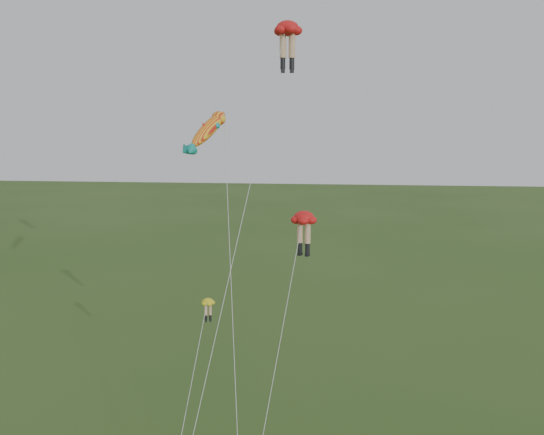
# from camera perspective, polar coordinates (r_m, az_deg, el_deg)

# --- Properties ---
(legs_kite_red_high) EXTENTS (5.32, 12.61, 24.04)m
(legs_kite_red_high) POSITION_cam_1_polar(r_m,az_deg,el_deg) (36.51, 1.38, 16.70)
(legs_kite_red_high) COLOR red
(legs_kite_red_high) RESTS_ON ground
(legs_kite_red_mid) EXTENTS (3.18, 6.04, 13.88)m
(legs_kite_red_mid) POSITION_cam_1_polar(r_m,az_deg,el_deg) (30.16, 2.93, -0.80)
(legs_kite_red_mid) COLOR red
(legs_kite_red_mid) RESTS_ON ground
(legs_kite_yellow) EXTENTS (1.01, 11.15, 8.17)m
(legs_kite_yellow) POSITION_cam_1_polar(r_m,az_deg,el_deg) (35.07, -6.30, -9.26)
(legs_kite_yellow) COLOR yellow
(legs_kite_yellow) RESTS_ON ground
(fish_kite) EXTENTS (4.70, 11.73, 19.16)m
(fish_kite) POSITION_cam_1_polar(r_m,az_deg,el_deg) (35.62, -5.98, 8.10)
(fish_kite) COLOR yellow
(fish_kite) RESTS_ON ground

